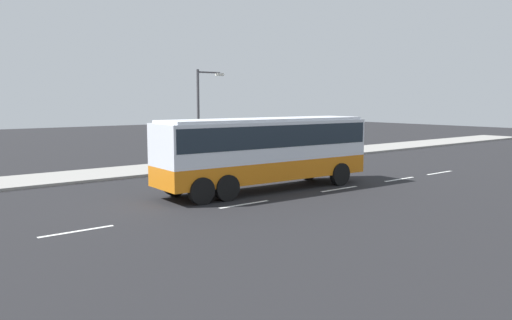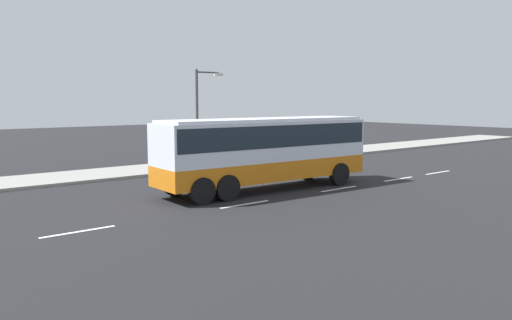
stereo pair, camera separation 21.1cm
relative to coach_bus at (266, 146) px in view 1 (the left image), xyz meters
The scene contains 6 objects.
ground_plane 2.59m from the coach_bus, 10.81° to the left, with size 120.00×120.00×0.00m, color black.
sidewalk_curb 9.41m from the coach_bus, 80.23° to the left, with size 80.00×4.00×0.15m, color gray.
lane_centreline 3.04m from the coach_bus, 117.78° to the right, with size 29.39×0.16×0.01m.
coach_bus is the anchor object (origin of this frame).
pedestrian_near_curb 10.21m from the coach_bus, 48.32° to the left, with size 0.32×0.32×1.74m.
street_lamp 7.62m from the coach_bus, 80.28° to the left, with size 1.87×0.24×5.74m.
Camera 1 is at (-16.33, -18.06, 4.14)m, focal length 35.54 mm.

